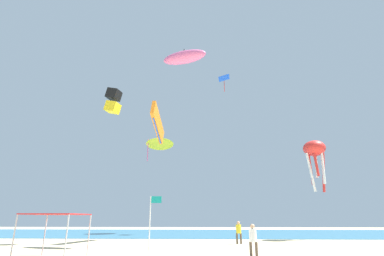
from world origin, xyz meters
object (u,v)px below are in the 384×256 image
object	(u,v)px
kite_diamond_blue	(224,79)
kite_parafoil_orange	(158,124)
person_leftmost	(253,237)
banner_flag	(151,221)
kite_inflatable_pink	(184,57)
kite_delta_yellow	(160,142)
canopy_tent	(57,216)
person_near_tent	(239,230)
kite_octopus_red	(315,151)
kite_box_black	(113,101)

from	to	relation	value
kite_diamond_blue	kite_parafoil_orange	bearing A→B (deg)	154.84
person_leftmost	banner_flag	xyz separation A→B (m)	(-5.56, -2.19, 0.92)
banner_flag	kite_inflatable_pink	distance (m)	17.94
banner_flag	kite_delta_yellow	bearing A→B (deg)	98.62
person_leftmost	kite_parafoil_orange	bearing A→B (deg)	142.77
person_leftmost	kite_inflatable_pink	distance (m)	18.31
canopy_tent	kite_parafoil_orange	xyz separation A→B (m)	(3.35, 12.87, 9.65)
person_near_tent	kite_parafoil_orange	bearing A→B (deg)	157.72
person_near_tent	kite_parafoil_orange	xyz separation A→B (m)	(-7.93, 2.90, 10.80)
person_near_tent	person_leftmost	world-z (taller)	person_near_tent
kite_inflatable_pink	kite_octopus_red	distance (m)	17.74
banner_flag	kite_delta_yellow	world-z (taller)	kite_delta_yellow
kite_delta_yellow	person_near_tent	bearing A→B (deg)	-69.66
banner_flag	kite_octopus_red	size ratio (longest dim) A/B	0.57
person_leftmost	canopy_tent	bearing A→B (deg)	-155.07
kite_diamond_blue	kite_inflatable_pink	bearing A→B (deg)	171.14
person_near_tent	kite_diamond_blue	size ratio (longest dim) A/B	0.71
canopy_tent	banner_flag	bearing A→B (deg)	-10.49
kite_delta_yellow	banner_flag	bearing A→B (deg)	-91.31
person_leftmost	kite_box_black	world-z (taller)	kite_box_black
kite_diamond_blue	kite_octopus_red	xyz separation A→B (m)	(8.99, -10.53, -14.49)
canopy_tent	kite_octopus_red	size ratio (longest dim) A/B	0.54
kite_inflatable_pink	kite_delta_yellow	world-z (taller)	kite_inflatable_pink
canopy_tent	person_near_tent	xyz separation A→B (m)	(11.28, 9.97, -1.14)
kite_diamond_blue	kite_octopus_red	world-z (taller)	kite_diamond_blue
banner_flag	kite_inflatable_pink	world-z (taller)	kite_inflatable_pink
kite_inflatable_pink	kite_parafoil_orange	bearing A→B (deg)	141.96
banner_flag	person_leftmost	bearing A→B (deg)	21.51
banner_flag	kite_diamond_blue	bearing A→B (deg)	77.30
kite_parafoil_orange	kite_octopus_red	bearing A→B (deg)	-79.47
person_near_tent	banner_flag	world-z (taller)	banner_flag
kite_diamond_blue	kite_octopus_red	distance (m)	20.04
banner_flag	kite_delta_yellow	size ratio (longest dim) A/B	0.65
person_leftmost	kite_octopus_red	distance (m)	19.02
kite_diamond_blue	kite_inflatable_pink	distance (m)	19.51
kite_box_black	kite_inflatable_pink	size ratio (longest dim) A/B	0.57
kite_diamond_blue	kite_delta_yellow	bearing A→B (deg)	91.84
canopy_tent	kite_octopus_red	xyz separation A→B (m)	(20.68, 15.42, 7.04)
kite_parafoil_orange	kite_octopus_red	xyz separation A→B (m)	(17.33, 2.55, -2.61)
kite_parafoil_orange	kite_diamond_blue	bearing A→B (deg)	-30.36
canopy_tent	banner_flag	world-z (taller)	banner_flag
person_leftmost	kite_diamond_blue	size ratio (longest dim) A/B	0.68
kite_box_black	kite_diamond_blue	world-z (taller)	kite_diamond_blue
person_leftmost	kite_diamond_blue	world-z (taller)	kite_diamond_blue
kite_parafoil_orange	banner_flag	bearing A→B (deg)	-168.62
canopy_tent	person_leftmost	bearing A→B (deg)	5.89
banner_flag	kite_inflatable_pink	xyz separation A→B (m)	(0.94, 9.32, 15.30)
kite_parafoil_orange	kite_delta_yellow	bearing A→B (deg)	10.15
person_leftmost	kite_delta_yellow	distance (m)	30.28
kite_inflatable_pink	person_near_tent	bearing A→B (deg)	36.68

